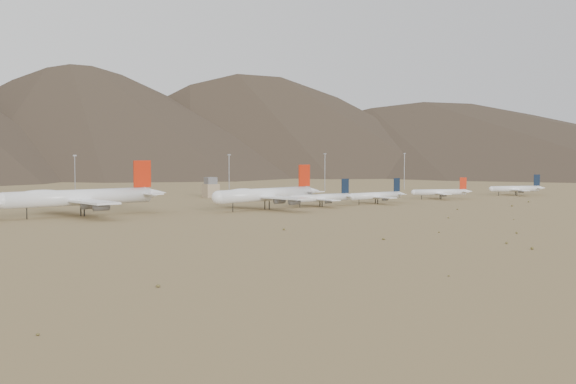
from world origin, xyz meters
TOP-DOWN VIEW (x-y plane):
  - ground at (0.00, 0.00)m, footprint 3000.00×3000.00m
  - widebody_centre at (-76.15, 34.65)m, footprint 80.03×62.11m
  - widebody_east at (10.64, 23.37)m, footprint 69.87×54.95m
  - narrowbody_a at (44.32, 24.98)m, footprint 41.57×29.67m
  - narrowbody_b at (80.70, 25.98)m, footprint 40.05×28.80m
  - narrowbody_c at (134.93, 35.13)m, footprint 35.53×26.64m
  - narrowbody_d at (198.92, 36.28)m, footprint 37.53×27.93m
  - control_tower at (30.00, 120.00)m, footprint 8.00×8.00m
  - mast_west at (-50.14, 124.64)m, footprint 2.00×0.60m
  - mast_centre at (40.93, 117.23)m, footprint 2.00×0.60m
  - mast_east at (126.27, 139.39)m, footprint 2.00×0.60m
  - mast_far_east at (187.00, 128.30)m, footprint 2.00×0.60m
  - desert_scrub at (14.31, -103.28)m, footprint 436.45×169.17m

SIDE VIEW (x-z plane):
  - ground at x=0.00m, z-range 0.00..0.00m
  - desert_scrub at x=14.31m, z-range -0.11..0.77m
  - narrowbody_c at x=134.93m, z-range -2.17..10.18m
  - narrowbody_d at x=198.92m, z-range -2.25..10.58m
  - narrowbody_b at x=80.70m, z-range -2.32..10.89m
  - narrowbody_a at x=44.32m, z-range -2.41..11.31m
  - control_tower at x=30.00m, z-range -0.68..11.32m
  - widebody_east at x=10.64m, z-range -3.27..17.82m
  - widebody_centre at x=-76.15m, z-range -3.70..20.14m
  - mast_west at x=-50.14m, z-range 1.35..27.05m
  - mast_centre at x=40.93m, z-range 1.35..27.05m
  - mast_east at x=126.27m, z-range 1.35..27.05m
  - mast_far_east at x=187.00m, z-range 1.35..27.05m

